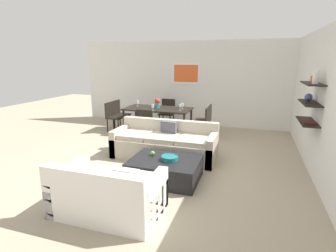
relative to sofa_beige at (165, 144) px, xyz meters
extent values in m
plane|color=tan|center=(-0.09, -0.34, -0.29)|extent=(18.00, 18.00, 0.00)
cube|color=silver|center=(0.21, 3.19, 1.06)|extent=(8.40, 0.06, 2.70)
cube|color=white|center=(-0.34, 3.15, 1.39)|extent=(0.93, 0.02, 0.68)
cube|color=#E55926|center=(-0.34, 3.13, 1.39)|extent=(0.79, 0.01, 0.54)
cube|color=silver|center=(2.94, 0.26, 1.06)|extent=(0.06, 8.20, 2.70)
cube|color=black|center=(2.77, 0.03, 1.41)|extent=(0.28, 0.90, 0.02)
cube|color=black|center=(2.77, 0.03, 1.06)|extent=(0.28, 0.90, 0.02)
cube|color=black|center=(2.77, 0.03, 0.71)|extent=(0.28, 0.90, 0.02)
cylinder|color=silver|center=(2.77, -0.17, 1.53)|extent=(0.10, 0.10, 0.22)
sphere|color=#4C518C|center=(2.77, 0.21, 1.14)|extent=(0.14, 0.14, 0.14)
cylinder|color=#D85933|center=(2.77, 0.08, 1.48)|extent=(0.07, 0.07, 0.12)
cube|color=#4C1E19|center=(2.77, -0.12, 0.74)|extent=(0.20, 0.28, 0.03)
cube|color=#B2A893|center=(0.00, -0.04, -0.08)|extent=(2.26, 0.90, 0.42)
cube|color=#B2A893|center=(0.00, 0.33, 0.31)|extent=(2.26, 0.16, 0.36)
cube|color=#B2A893|center=(-1.06, -0.04, 0.01)|extent=(0.14, 0.90, 0.60)
cube|color=#B2A893|center=(1.06, -0.04, 0.01)|extent=(0.14, 0.90, 0.60)
cube|color=#B2A893|center=(-0.66, -0.08, 0.18)|extent=(0.64, 0.70, 0.10)
cube|color=#B2A893|center=(0.00, -0.08, 0.18)|extent=(0.64, 0.70, 0.10)
cube|color=#B2A893|center=(0.66, -0.08, 0.18)|extent=(0.64, 0.70, 0.10)
cube|color=#4C4C56|center=(0.05, 0.15, 0.31)|extent=(0.37, 0.15, 0.36)
cube|color=white|center=(-0.05, -2.33, -0.08)|extent=(1.47, 0.90, 0.42)
cube|color=white|center=(-0.05, -2.70, 0.31)|extent=(1.47, 0.16, 0.36)
cube|color=white|center=(0.62, -2.33, 0.01)|extent=(0.14, 0.90, 0.60)
cube|color=white|center=(-0.71, -2.33, 0.01)|extent=(0.14, 0.90, 0.60)
cube|color=white|center=(0.25, -2.29, 0.18)|extent=(0.57, 0.70, 0.10)
cube|color=white|center=(-0.34, -2.29, 0.18)|extent=(0.57, 0.70, 0.10)
cube|color=white|center=(0.32, -2.52, 0.31)|extent=(0.36, 0.13, 0.36)
cube|color=black|center=(0.37, -1.09, -0.10)|extent=(1.23, 0.94, 0.38)
cylinder|color=#19666B|center=(0.46, -1.09, 0.12)|extent=(0.30, 0.30, 0.07)
torus|color=#19666B|center=(0.46, -1.09, 0.16)|extent=(0.30, 0.30, 0.02)
sphere|color=#669E2D|center=(0.08, -0.96, 0.13)|extent=(0.09, 0.09, 0.09)
cube|color=black|center=(-0.82, 1.79, 0.44)|extent=(1.92, 0.95, 0.04)
cylinder|color=black|center=(-1.72, 1.37, 0.06)|extent=(0.06, 0.06, 0.71)
cylinder|color=black|center=(0.08, 1.37, 0.06)|extent=(0.06, 0.06, 0.71)
cylinder|color=black|center=(-1.72, 2.21, 0.06)|extent=(0.06, 0.06, 0.71)
cylinder|color=black|center=(0.08, 2.21, 0.06)|extent=(0.06, 0.06, 0.71)
cube|color=black|center=(-2.10, 1.58, 0.14)|extent=(0.44, 0.44, 0.04)
cube|color=black|center=(-2.30, 1.58, 0.37)|extent=(0.04, 0.44, 0.43)
cylinder|color=black|center=(-1.92, 1.40, -0.09)|extent=(0.04, 0.04, 0.41)
cylinder|color=black|center=(-1.92, 1.76, -0.09)|extent=(0.04, 0.04, 0.41)
cylinder|color=black|center=(-2.28, 1.40, -0.09)|extent=(0.04, 0.04, 0.41)
cylinder|color=black|center=(-2.28, 1.76, -0.09)|extent=(0.04, 0.04, 0.41)
cube|color=black|center=(-0.82, 2.59, 0.14)|extent=(0.44, 0.44, 0.04)
cube|color=black|center=(-0.82, 2.79, 0.37)|extent=(0.44, 0.04, 0.43)
cylinder|color=black|center=(-1.00, 2.41, -0.09)|extent=(0.04, 0.04, 0.41)
cylinder|color=black|center=(-0.64, 2.41, -0.09)|extent=(0.04, 0.04, 0.41)
cylinder|color=black|center=(-1.00, 2.77, -0.09)|extent=(0.04, 0.04, 0.41)
cylinder|color=black|center=(-0.64, 2.77, -0.09)|extent=(0.04, 0.04, 0.41)
cube|color=black|center=(-0.82, 0.99, 0.14)|extent=(0.44, 0.44, 0.04)
cube|color=black|center=(-0.82, 0.79, 0.37)|extent=(0.44, 0.04, 0.43)
cylinder|color=black|center=(-0.64, 1.17, -0.09)|extent=(0.04, 0.04, 0.41)
cylinder|color=black|center=(-1.00, 1.17, -0.09)|extent=(0.04, 0.04, 0.41)
cylinder|color=black|center=(-0.64, 0.81, -0.09)|extent=(0.04, 0.04, 0.41)
cylinder|color=black|center=(-1.00, 0.81, -0.09)|extent=(0.04, 0.04, 0.41)
cube|color=black|center=(0.46, 2.01, 0.14)|extent=(0.44, 0.44, 0.04)
cube|color=black|center=(0.66, 2.01, 0.37)|extent=(0.04, 0.44, 0.43)
cylinder|color=black|center=(0.28, 2.19, -0.09)|extent=(0.04, 0.04, 0.41)
cylinder|color=black|center=(0.28, 1.83, -0.09)|extent=(0.04, 0.04, 0.41)
cylinder|color=black|center=(0.64, 2.19, -0.09)|extent=(0.04, 0.04, 0.41)
cylinder|color=black|center=(0.64, 1.83, -0.09)|extent=(0.04, 0.04, 0.41)
cube|color=black|center=(-2.10, 2.01, 0.14)|extent=(0.44, 0.44, 0.04)
cube|color=black|center=(-2.30, 2.01, 0.37)|extent=(0.04, 0.44, 0.43)
cylinder|color=black|center=(-1.92, 1.83, -0.09)|extent=(0.04, 0.04, 0.41)
cylinder|color=black|center=(-1.92, 2.19, -0.09)|extent=(0.04, 0.04, 0.41)
cylinder|color=black|center=(-2.28, 1.83, -0.09)|extent=(0.04, 0.04, 0.41)
cylinder|color=black|center=(-2.28, 2.19, -0.09)|extent=(0.04, 0.04, 0.41)
cube|color=black|center=(0.46, 1.58, 0.14)|extent=(0.44, 0.44, 0.04)
cube|color=black|center=(0.66, 1.58, 0.37)|extent=(0.04, 0.44, 0.43)
cylinder|color=black|center=(0.28, 1.76, -0.09)|extent=(0.04, 0.04, 0.41)
cylinder|color=black|center=(0.28, 1.40, -0.09)|extent=(0.04, 0.04, 0.41)
cylinder|color=black|center=(0.64, 1.76, -0.09)|extent=(0.04, 0.04, 0.41)
cylinder|color=black|center=(0.64, 1.40, -0.09)|extent=(0.04, 0.04, 0.41)
cylinder|color=silver|center=(-0.82, 1.37, 0.46)|extent=(0.06, 0.06, 0.01)
cylinder|color=silver|center=(-0.82, 1.37, 0.50)|extent=(0.01, 0.01, 0.08)
cylinder|color=silver|center=(-0.82, 1.37, 0.58)|extent=(0.06, 0.06, 0.09)
cylinder|color=silver|center=(-1.52, 1.91, 0.46)|extent=(0.06, 0.06, 0.01)
cylinder|color=silver|center=(-1.52, 1.91, 0.51)|extent=(0.01, 0.01, 0.08)
cylinder|color=silver|center=(-1.52, 1.91, 0.60)|extent=(0.08, 0.08, 0.10)
cylinder|color=silver|center=(-0.12, 1.91, 0.46)|extent=(0.06, 0.06, 0.01)
cylinder|color=silver|center=(-0.12, 1.91, 0.50)|extent=(0.01, 0.01, 0.07)
cylinder|color=silver|center=(-0.12, 1.91, 0.57)|extent=(0.08, 0.08, 0.08)
cylinder|color=silver|center=(-0.12, 1.67, 0.46)|extent=(0.06, 0.06, 0.01)
cylinder|color=silver|center=(-0.12, 1.67, 0.51)|extent=(0.01, 0.01, 0.09)
cylinder|color=silver|center=(-0.12, 1.67, 0.59)|extent=(0.07, 0.07, 0.07)
cylinder|color=teal|center=(-0.85, 1.84, 0.53)|extent=(0.13, 0.13, 0.15)
sphere|color=red|center=(-0.85, 1.84, 0.66)|extent=(0.16, 0.16, 0.16)
camera|label=1|loc=(1.79, -5.27, 1.82)|focal=28.17mm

